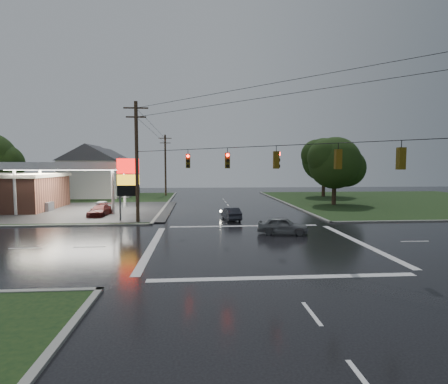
{
  "coord_description": "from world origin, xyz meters",
  "views": [
    {
      "loc": [
        -4.03,
        -22.77,
        5.26
      ],
      "look_at": [
        -1.77,
        6.74,
        3.0
      ],
      "focal_mm": 28.0,
      "sensor_mm": 36.0,
      "label": 1
    }
  ],
  "objects": [
    {
      "name": "tree_ne_near",
      "position": [
        14.14,
        21.99,
        5.56
      ],
      "size": [
        7.99,
        6.8,
        8.98
      ],
      "color": "black",
      "rests_on": "ground"
    },
    {
      "name": "traffic_signals",
      "position": [
        0.02,
        -0.02,
        6.48
      ],
      "size": [
        26.87,
        26.87,
        1.47
      ],
      "color": "black",
      "rests_on": "ground"
    },
    {
      "name": "tree_ne_far",
      "position": [
        17.15,
        33.99,
        6.18
      ],
      "size": [
        8.46,
        7.2,
        9.8
      ],
      "color": "black",
      "rests_on": "ground"
    },
    {
      "name": "grass_ne",
      "position": [
        26.0,
        26.0,
        0.04
      ],
      "size": [
        36.0,
        36.0,
        0.08
      ],
      "primitive_type": "cube",
      "color": "black",
      "rests_on": "ground"
    },
    {
      "name": "utility_pole_n",
      "position": [
        -9.5,
        38.0,
        5.47
      ],
      "size": [
        2.2,
        0.32,
        10.5
      ],
      "color": "#382619",
      "rests_on": "ground"
    },
    {
      "name": "house_far",
      "position": [
        -21.95,
        48.0,
        4.41
      ],
      "size": [
        11.05,
        8.48,
        8.6
      ],
      "color": "silver",
      "rests_on": "ground"
    },
    {
      "name": "car_pump",
      "position": [
        -14.14,
        14.0,
        0.59
      ],
      "size": [
        1.93,
        4.15,
        1.17
      ],
      "primitive_type": "imported",
      "rotation": [
        0.0,
        0.0,
        -0.07
      ],
      "color": "#591714",
      "rests_on": "ground"
    },
    {
      "name": "house_near",
      "position": [
        -20.95,
        36.0,
        4.41
      ],
      "size": [
        11.05,
        8.48,
        8.6
      ],
      "color": "silver",
      "rests_on": "ground"
    },
    {
      "name": "grass_nw",
      "position": [
        -26.0,
        26.0,
        0.04
      ],
      "size": [
        36.0,
        36.0,
        0.08
      ],
      "primitive_type": "cube",
      "color": "black",
      "rests_on": "ground"
    },
    {
      "name": "pylon_sign",
      "position": [
        -10.5,
        10.5,
        4.01
      ],
      "size": [
        2.0,
        0.35,
        6.0
      ],
      "color": "#59595E",
      "rests_on": "ground"
    },
    {
      "name": "utility_pole_nw",
      "position": [
        -9.5,
        9.5,
        5.72
      ],
      "size": [
        2.2,
        0.32,
        11.0
      ],
      "color": "#382619",
      "rests_on": "ground"
    },
    {
      "name": "car_crossing",
      "position": [
        2.5,
        3.37,
        0.66
      ],
      "size": [
        4.11,
        2.4,
        1.31
      ],
      "primitive_type": "imported",
      "rotation": [
        0.0,
        0.0,
        1.34
      ],
      "color": "slate",
      "rests_on": "ground"
    },
    {
      "name": "gas_station",
      "position": [
        -25.68,
        19.7,
        2.55
      ],
      "size": [
        26.2,
        18.0,
        5.6
      ],
      "color": "#2D2D2D",
      "rests_on": "ground"
    },
    {
      "name": "ground",
      "position": [
        0.0,
        0.0,
        0.0
      ],
      "size": [
        120.0,
        120.0,
        0.0
      ],
      "primitive_type": "plane",
      "color": "black",
      "rests_on": "ground"
    },
    {
      "name": "car_north",
      "position": [
        -0.8,
        10.52,
        0.61
      ],
      "size": [
        1.78,
        3.83,
        1.22
      ],
      "primitive_type": "imported",
      "rotation": [
        0.0,
        0.0,
        3.28
      ],
      "color": "#22232A",
      "rests_on": "ground"
    }
  ]
}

